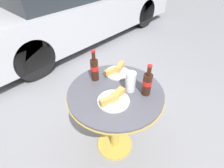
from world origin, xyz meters
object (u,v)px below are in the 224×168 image
object	(u,v)px
drinking_glass	(130,82)
lunch_plate_far	(117,71)
cola_bottle_right	(95,69)
cola_bottle_left	(147,83)
lunch_plate_near	(114,99)
bistro_table	(115,105)
parked_car	(70,4)

from	to	relation	value
drinking_glass	lunch_plate_far	bearing A→B (deg)	65.66
cola_bottle_right	drinking_glass	distance (m)	0.30
cola_bottle_left	lunch_plate_far	size ratio (longest dim) A/B	1.12
lunch_plate_near	drinking_glass	bearing A→B (deg)	-3.29
cola_bottle_right	lunch_plate_near	size ratio (longest dim) A/B	1.15
drinking_glass	lunch_plate_near	size ratio (longest dim) A/B	0.69
cola_bottle_right	lunch_plate_near	world-z (taller)	cola_bottle_right
cola_bottle_right	drinking_glass	bearing A→B (deg)	-73.88
bistro_table	lunch_plate_near	world-z (taller)	lunch_plate_near
bistro_table	lunch_plate_near	size ratio (longest dim) A/B	3.25
lunch_plate_far	parked_car	bearing A→B (deg)	62.09
cola_bottle_left	drinking_glass	xyz separation A→B (m)	(-0.05, 0.11, -0.03)
cola_bottle_left	lunch_plate_near	world-z (taller)	cola_bottle_left
lunch_plate_near	lunch_plate_far	bearing A→B (deg)	37.37
cola_bottle_left	lunch_plate_far	xyz separation A→B (m)	(0.05, 0.33, -0.08)
cola_bottle_left	lunch_plate_near	distance (m)	0.26
lunch_plate_far	bistro_table	bearing A→B (deg)	-140.98
drinking_glass	lunch_plate_near	distance (m)	0.18
bistro_table	lunch_plate_near	distance (m)	0.20
bistro_table	drinking_glass	xyz separation A→B (m)	(0.09, -0.07, 0.22)
cola_bottle_left	cola_bottle_right	bearing A→B (deg)	107.99
cola_bottle_right	lunch_plate_far	distance (m)	0.21
drinking_glass	lunch_plate_near	world-z (taller)	drinking_glass
cola_bottle_right	drinking_glass	size ratio (longest dim) A/B	1.67
bistro_table	cola_bottle_right	bearing A→B (deg)	89.63
cola_bottle_left	parked_car	world-z (taller)	parked_car
lunch_plate_far	parked_car	distance (m)	2.60
lunch_plate_near	parked_car	world-z (taller)	parked_car
lunch_plate_near	parked_car	bearing A→B (deg)	59.28
lunch_plate_far	cola_bottle_left	bearing A→B (deg)	-98.94
bistro_table	cola_bottle_right	size ratio (longest dim) A/B	2.83
cola_bottle_right	drinking_glass	world-z (taller)	cola_bottle_right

